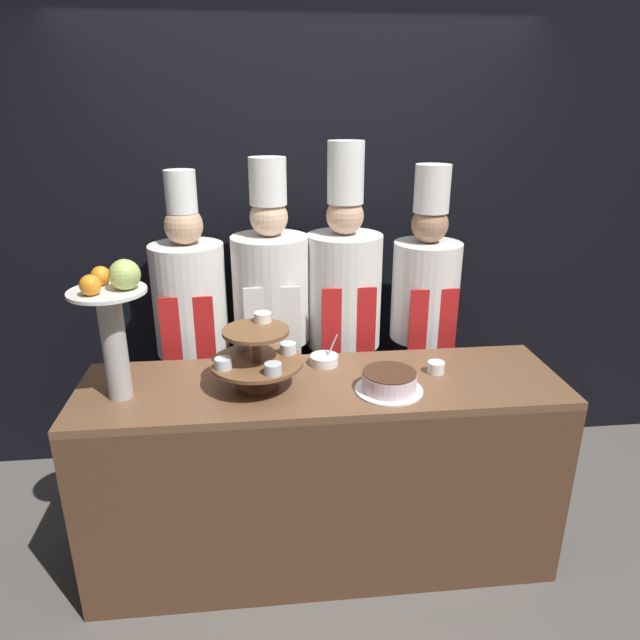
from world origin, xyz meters
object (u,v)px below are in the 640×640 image
Objects in this scene: fruit_pedestal at (113,316)px; chef_center_right at (344,315)px; chef_center_left at (272,320)px; tiered_stand at (257,355)px; serving_bowl_far at (324,360)px; cup_white at (436,367)px; chef_right at (424,317)px; chef_left at (192,328)px; cake_round at (389,382)px.

chef_center_right reaches higher than fruit_pedestal.
tiered_stand is at bearing -97.11° from chef_center_left.
serving_bowl_far is at bearing -62.45° from chef_center_left.
cup_white is 0.04× the size of chef_right.
chef_center_left is (-0.72, 0.58, 0.04)m from cup_white.
fruit_pedestal is 1.62m from chef_right.
chef_right is at bearing 0.01° from chef_center_right.
chef_left is at bearing -179.99° from chef_center_left.
chef_center_right is 1.06× the size of chef_right.
chef_center_right is at bearing 70.68° from serving_bowl_far.
cake_round is at bearing -10.34° from tiered_stand.
chef_center_left reaches higher than fruit_pedestal.
cup_white is at bearing 31.06° from cake_round.
cake_round is at bearing -39.40° from chef_left.
chef_center_left is 0.82m from chef_right.
serving_bowl_far is at bearing 14.65° from fruit_pedestal.
chef_left is (-0.89, 0.73, -0.01)m from cake_round.
serving_bowl_far is 0.74m from chef_right.
cup_white is 0.51m from serving_bowl_far.
serving_bowl_far is (-0.24, 0.29, -0.02)m from cake_round.
tiered_stand is 1.10m from chef_right.
chef_right is (0.82, 0.00, -0.02)m from chef_center_left.
chef_left is 0.99× the size of chef_right.
chef_center_left is at bearing -180.00° from chef_right.
tiered_stand is 1.37× the size of cake_round.
fruit_pedestal is at bearing -133.61° from chef_center_left.
cake_round is (1.10, -0.07, -0.31)m from fruit_pedestal.
tiered_stand reaches higher than cup_white.
tiered_stand is 0.22× the size of chef_right.
fruit_pedestal is 0.76m from chef_left.
cup_white is 0.04× the size of chef_center_left.
tiered_stand is 0.78m from chef_center_right.
chef_right is at bearing 64.16° from cake_round.
cake_round is 0.87m from chef_center_left.
chef_left is (-1.13, 0.58, 0.01)m from cup_white.
cake_round is at bearing -83.13° from chef_center_right.
tiered_stand reaches higher than serving_bowl_far.
chef_center_left is (0.63, 0.66, -0.29)m from fruit_pedestal.
serving_bowl_far is 0.08× the size of chef_right.
chef_right reaches higher than chef_left.
chef_center_left reaches higher than cake_round.
cake_round reaches higher than cup_white.
chef_left is at bearing 145.90° from serving_bowl_far.
cup_white is (1.35, 0.08, -0.33)m from fruit_pedestal.
chef_right is at bearing 34.92° from tiered_stand.
chef_right is at bearing 0.01° from chef_left.
chef_center_right reaches higher than chef_center_left.
cup_white is (0.25, 0.15, -0.02)m from cake_round.
chef_left reaches higher than serving_bowl_far.
serving_bowl_far is 0.08× the size of chef_left.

